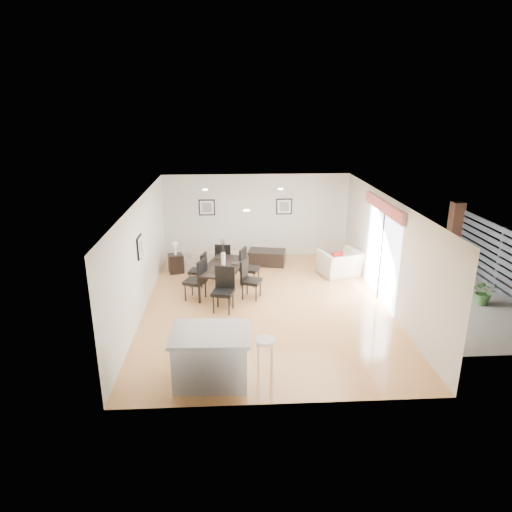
{
  "coord_description": "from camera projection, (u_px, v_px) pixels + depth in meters",
  "views": [
    {
      "loc": [
        -0.84,
        -10.49,
        4.84
      ],
      "look_at": [
        -0.22,
        0.4,
        1.17
      ],
      "focal_mm": 32.0,
      "sensor_mm": 36.0,
      "label": 1
    }
  ],
  "objects": [
    {
      "name": "framed_print_back_left",
      "position": [
        207.0,
        207.0,
        14.66
      ],
      "size": [
        0.52,
        0.04,
        0.52
      ],
      "color": "black",
      "rests_on": "wall_back"
    },
    {
      "name": "wall_right",
      "position": [
        387.0,
        252.0,
        11.24
      ],
      "size": [
        0.04,
        8.0,
        2.7
      ],
      "primitive_type": "cube",
      "color": "silver",
      "rests_on": "ground"
    },
    {
      "name": "vase",
      "position": [
        223.0,
        254.0,
        11.97
      ],
      "size": [
        0.79,
        1.29,
        0.73
      ],
      "color": "white",
      "rests_on": "dining_table"
    },
    {
      "name": "framed_print_back_right",
      "position": [
        284.0,
        207.0,
        14.79
      ],
      "size": [
        0.52,
        0.04,
        0.52
      ],
      "color": "black",
      "rests_on": "wall_back"
    },
    {
      "name": "courtyard_plant_b",
      "position": [
        452.0,
        265.0,
        13.28
      ],
      "size": [
        0.42,
        0.42,
        0.69
      ],
      "primitive_type": "imported",
      "rotation": [
        0.0,
        0.0,
        0.09
      ],
      "color": "#355A26",
      "rests_on": "ground"
    },
    {
      "name": "armchair",
      "position": [
        340.0,
        263.0,
        13.4
      ],
      "size": [
        1.39,
        1.3,
        0.74
      ],
      "primitive_type": "imported",
      "rotation": [
        0.0,
        0.0,
        3.46
      ],
      "color": "beige",
      "rests_on": "ground"
    },
    {
      "name": "dining_chair_enear",
      "position": [
        248.0,
        277.0,
        11.77
      ],
      "size": [
        0.6,
        0.6,
        1.04
      ],
      "rotation": [
        0.0,
        0.0,
        1.2
      ],
      "color": "black",
      "rests_on": "ground"
    },
    {
      "name": "ceiling",
      "position": [
        266.0,
        199.0,
        10.65
      ],
      "size": [
        6.0,
        8.0,
        0.02
      ],
      "primitive_type": "cube",
      "color": "white",
      "rests_on": "wall_back"
    },
    {
      "name": "wall_front",
      "position": [
        285.0,
        333.0,
        7.3
      ],
      "size": [
        6.0,
        0.04,
        2.7
      ],
      "primitive_type": "cube",
      "color": "silver",
      "rests_on": "ground"
    },
    {
      "name": "cushion",
      "position": [
        337.0,
        257.0,
        13.23
      ],
      "size": [
        0.34,
        0.22,
        0.32
      ],
      "primitive_type": "cube",
      "rotation": [
        0.0,
        0.0,
        3.54
      ],
      "color": "#A51515",
      "rests_on": "armchair"
    },
    {
      "name": "wall_left",
      "position": [
        141.0,
        256.0,
        10.92
      ],
      "size": [
        0.04,
        8.0,
        2.7
      ],
      "primitive_type": "cube",
      "color": "silver",
      "rests_on": "ground"
    },
    {
      "name": "sofa",
      "position": [
        215.0,
        258.0,
        14.12
      ],
      "size": [
        2.02,
        0.97,
        0.57
      ],
      "primitive_type": "imported",
      "rotation": [
        0.0,
        0.0,
        3.25
      ],
      "color": "gray",
      "rests_on": "ground"
    },
    {
      "name": "dining_chair_efar",
      "position": [
        247.0,
        265.0,
        12.63
      ],
      "size": [
        0.61,
        0.61,
        1.05
      ],
      "rotation": [
        0.0,
        0.0,
        1.19
      ],
      "color": "black",
      "rests_on": "ground"
    },
    {
      "name": "bar_stool",
      "position": [
        265.0,
        345.0,
        8.22
      ],
      "size": [
        0.37,
        0.37,
        0.81
      ],
      "color": "white",
      "rests_on": "ground"
    },
    {
      "name": "kitchen_island",
      "position": [
        211.0,
        356.0,
        8.23
      ],
      "size": [
        1.45,
        1.14,
        0.99
      ],
      "rotation": [
        0.0,
        0.0,
        -0.04
      ],
      "color": "silver",
      "rests_on": "ground"
    },
    {
      "name": "framed_print_left_wall",
      "position": [
        140.0,
        247.0,
        10.64
      ],
      "size": [
        0.04,
        0.52,
        0.52
      ],
      "rotation": [
        0.0,
        0.0,
        1.57
      ],
      "color": "black",
      "rests_on": "wall_left"
    },
    {
      "name": "dining_chair_foot",
      "position": [
        224.0,
        258.0,
        13.2
      ],
      "size": [
        0.51,
        0.51,
        1.02
      ],
      "rotation": [
        0.0,
        0.0,
        3.01
      ],
      "color": "black",
      "rests_on": "ground"
    },
    {
      "name": "dining_chair_wnear",
      "position": [
        198.0,
        278.0,
        11.63
      ],
      "size": [
        0.64,
        0.64,
        1.1
      ],
      "rotation": [
        0.0,
        0.0,
        -1.96
      ],
      "color": "black",
      "rests_on": "ground"
    },
    {
      "name": "table_lamp",
      "position": [
        175.0,
        247.0,
        13.49
      ],
      "size": [
        0.19,
        0.19,
        0.37
      ],
      "color": "white",
      "rests_on": "side_table"
    },
    {
      "name": "wall_back",
      "position": [
        256.0,
        216.0,
        14.87
      ],
      "size": [
        6.0,
        0.04,
        2.7
      ],
      "primitive_type": "cube",
      "color": "silver",
      "rests_on": "ground"
    },
    {
      "name": "courtyard_plant_a",
      "position": [
        484.0,
        292.0,
        11.44
      ],
      "size": [
        0.77,
        0.73,
        0.68
      ],
      "primitive_type": "imported",
      "rotation": [
        0.0,
        0.0,
        -0.4
      ],
      "color": "#355A26",
      "rests_on": "ground"
    },
    {
      "name": "coffee_table",
      "position": [
        267.0,
        257.0,
        14.35
      ],
      "size": [
        1.25,
        0.91,
        0.45
      ],
      "primitive_type": "cube",
      "rotation": [
        0.0,
        0.0,
        -0.22
      ],
      "color": "black",
      "rests_on": "ground"
    },
    {
      "name": "dining_chair_wfar",
      "position": [
        200.0,
        268.0,
        12.52
      ],
      "size": [
        0.53,
        0.53,
        0.96
      ],
      "rotation": [
        0.0,
        0.0,
        -1.83
      ],
      "color": "black",
      "rests_on": "ground"
    },
    {
      "name": "ground",
      "position": [
        266.0,
        305.0,
        11.51
      ],
      "size": [
        8.0,
        8.0,
        0.0
      ],
      "primitive_type": "plane",
      "color": "tan",
      "rests_on": "ground"
    },
    {
      "name": "side_table",
      "position": [
        176.0,
        263.0,
        13.65
      ],
      "size": [
        0.51,
        0.51,
        0.56
      ],
      "primitive_type": "cube",
      "rotation": [
        0.0,
        0.0,
        0.27
      ],
      "color": "black",
      "rests_on": "ground"
    },
    {
      "name": "dining_chair_head",
      "position": [
        224.0,
        286.0,
        11.07
      ],
      "size": [
        0.6,
        0.6,
        1.1
      ],
      "rotation": [
        0.0,
        0.0,
        -0.25
      ],
      "color": "black",
      "rests_on": "ground"
    },
    {
      "name": "sliding_door",
      "position": [
        382.0,
        236.0,
        11.42
      ],
      "size": [
        0.12,
        2.7,
        2.57
      ],
      "color": "white",
      "rests_on": "wall_right"
    },
    {
      "name": "dining_table",
      "position": [
        223.0,
        268.0,
        12.1
      ],
      "size": [
        1.37,
        1.99,
        0.76
      ],
      "rotation": [
        0.0,
        0.0,
        -0.28
      ],
      "color": "black",
      "rests_on": "ground"
    },
    {
      "name": "courtyard",
      "position": [
        489.0,
        255.0,
        12.37
      ],
      "size": [
        6.0,
        6.0,
        2.0
      ],
      "color": "gray",
      "rests_on": "ground"
    }
  ]
}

